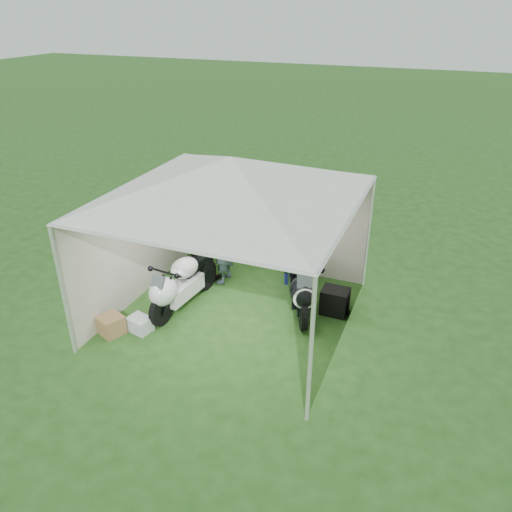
% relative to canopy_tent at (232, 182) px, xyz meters
% --- Properties ---
extents(ground, '(80.00, 80.00, 0.00)m').
position_rel_canopy_tent_xyz_m(ground, '(0.00, -0.03, -2.58)').
color(ground, '#1E4315').
rests_on(ground, ground).
extents(canopy_tent, '(5.66, 5.66, 3.00)m').
position_rel_canopy_tent_xyz_m(canopy_tent, '(0.00, 0.00, 0.00)').
color(canopy_tent, silver).
rests_on(canopy_tent, ground).
extents(motorcycle_white, '(0.58, 2.03, 1.00)m').
position_rel_canopy_tent_xyz_m(motorcycle_white, '(-1.01, -0.19, -2.02)').
color(motorcycle_white, black).
rests_on(motorcycle_white, ground).
extents(motorcycle_black, '(1.11, 2.07, 1.08)m').
position_rel_canopy_tent_xyz_m(motorcycle_black, '(1.05, 0.64, -1.97)').
color(motorcycle_black, black).
rests_on(motorcycle_black, ground).
extents(paddock_stand, '(0.50, 0.42, 0.32)m').
position_rel_canopy_tent_xyz_m(paddock_stand, '(0.66, 1.56, -2.41)').
color(paddock_stand, '#2D2DD1').
rests_on(paddock_stand, ground).
extents(person_dark_jacket, '(0.97, 0.77, 1.92)m').
position_rel_canopy_tent_xyz_m(person_dark_jacket, '(-1.24, 1.11, -1.61)').
color(person_dark_jacket, black).
rests_on(person_dark_jacket, ground).
extents(person_blue_jacket, '(0.42, 0.62, 1.65)m').
position_rel_canopy_tent_xyz_m(person_blue_jacket, '(-0.71, 1.05, -1.75)').
color(person_blue_jacket, slate).
rests_on(person_blue_jacket, ground).
extents(equipment_box, '(0.50, 0.40, 0.49)m').
position_rel_canopy_tent_xyz_m(equipment_box, '(1.70, 0.73, -2.33)').
color(equipment_box, black).
rests_on(equipment_box, ground).
extents(crate_0, '(0.46, 0.39, 0.27)m').
position_rel_canopy_tent_xyz_m(crate_0, '(-1.33, -1.10, -2.44)').
color(crate_0, '#B8BCC1').
rests_on(crate_0, ground).
extents(crate_1, '(0.49, 0.49, 0.34)m').
position_rel_canopy_tent_xyz_m(crate_1, '(-1.75, -1.36, -2.41)').
color(crate_1, olive).
rests_on(crate_1, ground).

